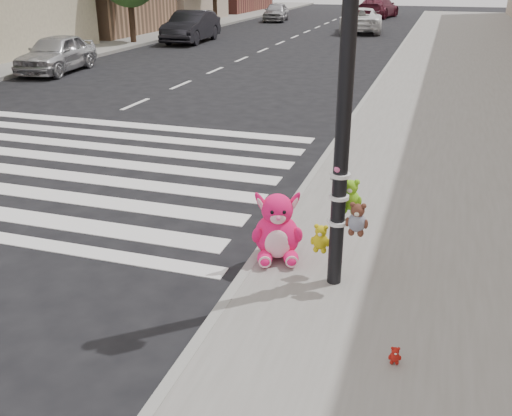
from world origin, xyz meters
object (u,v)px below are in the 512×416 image
at_px(red_teddy, 395,355).
at_px(car_white_near, 362,20).
at_px(pink_bunny, 277,231).
at_px(car_silver_far, 56,53).
at_px(car_dark_far, 191,27).
at_px(signal_pole, 344,142).

xyz_separation_m(red_teddy, car_white_near, (-4.75, 31.10, 0.47)).
bearing_deg(pink_bunny, car_white_near, 77.09).
xyz_separation_m(pink_bunny, car_silver_far, (-11.61, 11.75, 0.16)).
xyz_separation_m(pink_bunny, red_teddy, (1.59, -1.67, -0.27)).
height_order(pink_bunny, car_dark_far, car_dark_far).
distance_m(red_teddy, car_white_near, 31.46).
relative_size(car_silver_far, car_white_near, 0.78).
distance_m(signal_pole, car_white_near, 30.06).
height_order(car_dark_far, car_white_near, car_dark_far).
xyz_separation_m(pink_bunny, car_white_near, (-3.16, 29.42, 0.20)).
xyz_separation_m(car_dark_far, car_white_near, (7.55, 7.71, -0.07)).
relative_size(car_silver_far, car_dark_far, 0.84).
bearing_deg(pink_bunny, signal_pole, -42.92).
bearing_deg(pink_bunny, car_silver_far, 115.62).
xyz_separation_m(signal_pole, red_teddy, (0.78, -1.32, -1.57)).
height_order(signal_pole, pink_bunny, signal_pole).
distance_m(red_teddy, car_silver_far, 18.83).
bearing_deg(red_teddy, car_silver_far, 123.45).
bearing_deg(car_dark_far, car_silver_far, -98.01).
distance_m(pink_bunny, car_white_near, 29.59).
height_order(pink_bunny, red_teddy, pink_bunny).
bearing_deg(car_silver_far, pink_bunny, -52.34).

